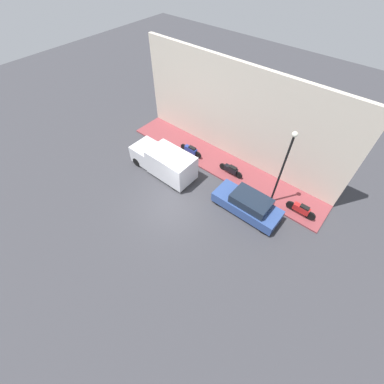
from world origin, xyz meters
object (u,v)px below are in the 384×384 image
(motorcycle_red, at_px, (301,209))
(motorcycle_blue, at_px, (191,150))
(parked_car, at_px, (248,204))
(streetlamp, at_px, (284,163))
(delivery_van, at_px, (164,161))
(motorcycle_black, at_px, (231,170))

(motorcycle_red, xyz_separation_m, motorcycle_blue, (0.02, 8.74, -0.05))
(parked_car, bearing_deg, streetlamp, -26.60)
(delivery_van, bearing_deg, streetlamp, -72.25)
(delivery_van, xyz_separation_m, motorcycle_blue, (2.56, -0.31, -0.48))
(motorcycle_blue, bearing_deg, streetlamp, -92.11)
(parked_car, xyz_separation_m, delivery_van, (-0.69, 6.40, 0.31))
(parked_car, height_order, delivery_van, delivery_van)
(motorcycle_red, relative_size, streetlamp, 0.35)
(motorcycle_black, relative_size, motorcycle_red, 1.00)
(delivery_van, xyz_separation_m, motorcycle_black, (2.74, -3.82, -0.48))
(delivery_van, distance_m, motorcycle_blue, 2.63)
(motorcycle_black, xyz_separation_m, streetlamp, (-0.43, -3.40, 2.90))
(delivery_van, height_order, motorcycle_red, delivery_van)
(motorcycle_black, relative_size, streetlamp, 0.35)
(parked_car, distance_m, motorcycle_red, 3.23)
(delivery_van, bearing_deg, parked_car, -83.82)
(motorcycle_red, distance_m, streetlamp, 3.40)
(motorcycle_red, height_order, motorcycle_blue, motorcycle_red)
(motorcycle_blue, xyz_separation_m, streetlamp, (-0.25, -6.90, 2.90))
(parked_car, relative_size, motorcycle_blue, 2.16)
(parked_car, xyz_separation_m, motorcycle_blue, (1.87, 6.09, -0.17))
(motorcycle_red, bearing_deg, delivery_van, 105.69)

